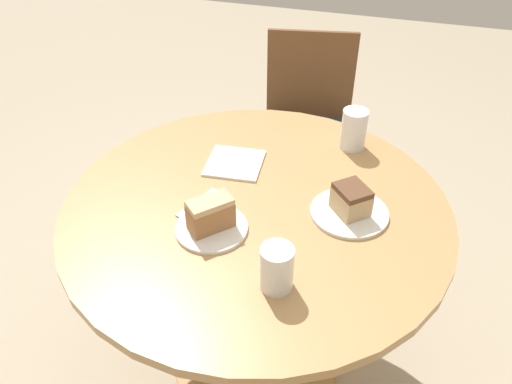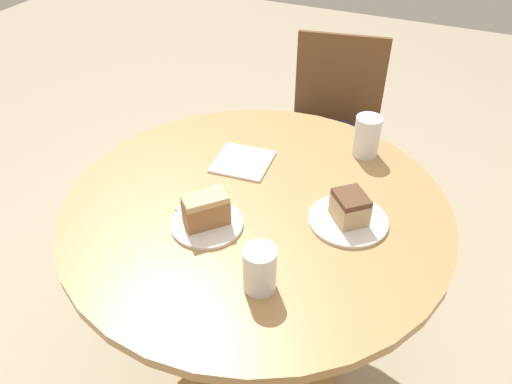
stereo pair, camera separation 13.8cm
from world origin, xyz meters
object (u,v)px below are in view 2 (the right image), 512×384
chair (332,134)px  cake_slice_near (206,210)px  plate_near (207,224)px  glass_lemonade (260,271)px  glass_water (366,139)px  cake_slice_far (350,207)px  plate_far (348,220)px

chair → cake_slice_near: chair is taller
plate_near → glass_lemonade: (0.22, -0.14, 0.05)m
glass_water → cake_slice_far: bearing=-82.5°
chair → cake_slice_far: chair is taller
plate_near → glass_water: (0.29, 0.51, 0.05)m
chair → plate_near: bearing=-103.0°
plate_far → glass_lemonade: glass_lemonade is taller
cake_slice_far → chair: bearing=108.6°
plate_near → glass_water: bearing=60.2°
plate_far → cake_slice_near: (-0.34, -0.17, 0.05)m
plate_near → cake_slice_near: 0.05m
cake_slice_far → cake_slice_near: bearing=-153.3°
glass_lemonade → cake_slice_near: bearing=147.4°
plate_far → cake_slice_near: bearing=-153.3°
glass_water → plate_far: bearing=-82.5°
glass_water → plate_near: bearing=-119.8°
plate_near → cake_slice_far: cake_slice_far is taller
chair → plate_near: chair is taller
cake_slice_near → glass_lemonade: bearing=-32.6°
cake_slice_far → plate_near: bearing=-153.3°
cake_slice_near → glass_lemonade: (0.22, -0.14, -0.00)m
cake_slice_near → cake_slice_far: size_ratio=1.06×
cake_slice_far → glass_lemonade: size_ratio=1.04×
plate_near → glass_water: glass_water is taller
plate_far → glass_water: 0.35m
chair → cake_slice_far: size_ratio=7.25×
glass_water → glass_lemonade: bearing=-97.0°
chair → glass_water: size_ratio=6.63×
chair → cake_slice_far: (0.30, -0.88, 0.34)m
chair → plate_far: chair is taller
cake_slice_far → glass_water: bearing=97.5°
plate_near → chair: bearing=87.6°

